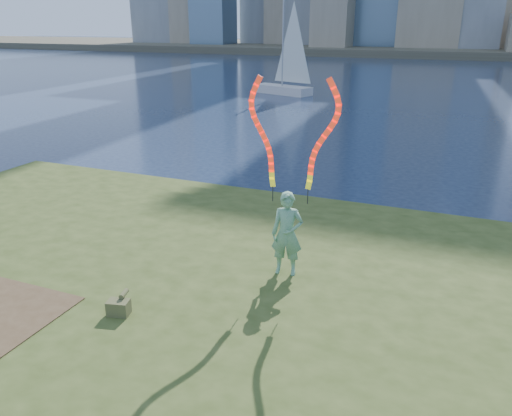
% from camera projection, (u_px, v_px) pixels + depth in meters
% --- Properties ---
extents(ground, '(320.00, 320.00, 0.00)m').
position_uv_depth(ground, '(169.00, 298.00, 10.31)').
color(ground, '#1A2742').
rests_on(ground, ground).
extents(grassy_knoll, '(20.00, 18.00, 0.80)m').
position_uv_depth(grassy_knoll, '(93.00, 348.00, 8.21)').
color(grassy_knoll, '#344318').
rests_on(grassy_knoll, ground).
extents(far_shore, '(320.00, 40.00, 1.20)m').
position_uv_depth(far_shore, '(441.00, 49.00, 92.39)').
color(far_shore, '#4B4637').
rests_on(far_shore, ground).
extents(woman_with_ribbons, '(2.03, 0.53, 4.02)m').
position_uv_depth(woman_with_ribbons, '(288.00, 204.00, 9.22)').
color(woman_with_ribbons, '#1D7840').
rests_on(woman_with_ribbons, grassy_knoll).
extents(canvas_bag, '(0.40, 0.45, 0.34)m').
position_uv_depth(canvas_bag, '(119.00, 307.00, 8.27)').
color(canvas_bag, '#454D29').
rests_on(canvas_bag, grassy_knoll).
extents(sailboat, '(5.16, 3.08, 7.87)m').
position_uv_depth(sailboat, '(285.00, 77.00, 38.99)').
color(sailboat, silver).
rests_on(sailboat, ground).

